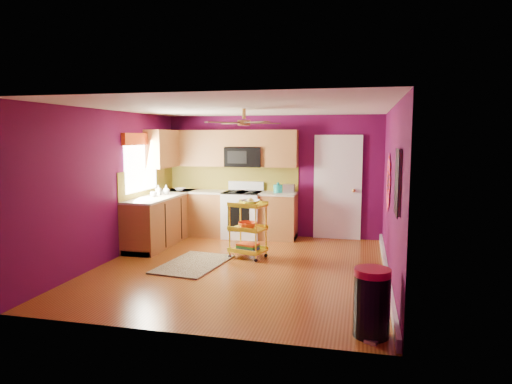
# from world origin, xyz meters

# --- Properties ---
(ground) EXTENTS (5.00, 5.00, 0.00)m
(ground) POSITION_xyz_m (0.00, 0.00, 0.00)
(ground) COLOR #6B3210
(ground) RESTS_ON ground
(room_envelope) EXTENTS (4.54, 5.04, 2.52)m
(room_envelope) POSITION_xyz_m (0.03, 0.00, 1.63)
(room_envelope) COLOR #53093C
(room_envelope) RESTS_ON ground
(lower_cabinets) EXTENTS (2.81, 2.31, 0.94)m
(lower_cabinets) POSITION_xyz_m (-1.35, 1.82, 0.43)
(lower_cabinets) COLOR brown
(lower_cabinets) RESTS_ON ground
(electric_range) EXTENTS (0.76, 0.66, 1.13)m
(electric_range) POSITION_xyz_m (-0.55, 2.17, 0.48)
(electric_range) COLOR white
(electric_range) RESTS_ON ground
(upper_cabinetry) EXTENTS (2.80, 2.30, 1.26)m
(upper_cabinetry) POSITION_xyz_m (-1.24, 2.17, 1.80)
(upper_cabinetry) COLOR brown
(upper_cabinetry) RESTS_ON ground
(left_window) EXTENTS (0.08, 1.35, 1.08)m
(left_window) POSITION_xyz_m (-2.22, 1.05, 1.74)
(left_window) COLOR white
(left_window) RESTS_ON ground
(panel_door) EXTENTS (0.95, 0.11, 2.15)m
(panel_door) POSITION_xyz_m (1.35, 2.47, 1.02)
(panel_door) COLOR white
(panel_door) RESTS_ON ground
(right_wall_art) EXTENTS (0.04, 2.74, 1.04)m
(right_wall_art) POSITION_xyz_m (2.23, -0.34, 1.44)
(right_wall_art) COLOR black
(right_wall_art) RESTS_ON ground
(ceiling_fan) EXTENTS (1.01, 1.01, 0.26)m
(ceiling_fan) POSITION_xyz_m (0.00, 0.20, 2.29)
(ceiling_fan) COLOR #BF8C3F
(ceiling_fan) RESTS_ON ground
(shag_rug) EXTENTS (1.03, 1.51, 0.02)m
(shag_rug) POSITION_xyz_m (-0.80, -0.01, 0.01)
(shag_rug) COLOR black
(shag_rug) RESTS_ON ground
(rolling_cart) EXTENTS (0.67, 0.56, 1.04)m
(rolling_cart) POSITION_xyz_m (-0.04, 0.61, 0.53)
(rolling_cart) COLOR yellow
(rolling_cart) RESTS_ON ground
(trash_can) EXTENTS (0.49, 0.49, 0.72)m
(trash_can) POSITION_xyz_m (1.96, -2.10, 0.36)
(trash_can) COLOR black
(trash_can) RESTS_ON ground
(teal_kettle) EXTENTS (0.18, 0.18, 0.21)m
(teal_kettle) POSITION_xyz_m (0.17, 2.24, 1.02)
(teal_kettle) COLOR #128B85
(teal_kettle) RESTS_ON lower_cabinets
(toaster) EXTENTS (0.22, 0.15, 0.18)m
(toaster) POSITION_xyz_m (0.40, 2.21, 1.03)
(toaster) COLOR beige
(toaster) RESTS_ON lower_cabinets
(soap_bottle_a) EXTENTS (0.09, 0.09, 0.20)m
(soap_bottle_a) POSITION_xyz_m (-2.01, 1.31, 1.04)
(soap_bottle_a) COLOR #EA3F72
(soap_bottle_a) RESTS_ON lower_cabinets
(soap_bottle_b) EXTENTS (0.14, 0.14, 0.18)m
(soap_bottle_b) POSITION_xyz_m (-1.90, 1.43, 1.03)
(soap_bottle_b) COLOR white
(soap_bottle_b) RESTS_ON lower_cabinets
(counter_dish) EXTENTS (0.23, 0.23, 0.06)m
(counter_dish) POSITION_xyz_m (-1.89, 2.09, 0.97)
(counter_dish) COLOR white
(counter_dish) RESTS_ON lower_cabinets
(counter_cup) EXTENTS (0.12, 0.12, 0.10)m
(counter_cup) POSITION_xyz_m (-1.98, 1.04, 0.99)
(counter_cup) COLOR white
(counter_cup) RESTS_ON lower_cabinets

